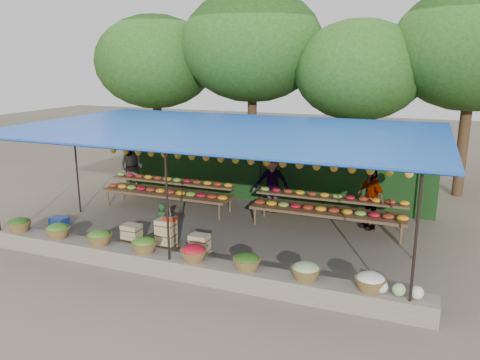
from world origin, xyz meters
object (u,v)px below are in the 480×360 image
at_px(vendor_seated, 163,224).
at_px(blue_crate_back, 59,222).
at_px(crate_counter, 165,237).
at_px(weighing_scale, 170,217).
at_px(blue_crate_front, 31,236).

height_order(vendor_seated, blue_crate_back, vendor_seated).
relative_size(crate_counter, vendor_seated, 2.19).
bearing_deg(vendor_seated, blue_crate_back, 7.77).
bearing_deg(crate_counter, blue_crate_back, 175.05).
relative_size(crate_counter, blue_crate_back, 5.02).
relative_size(vendor_seated, blue_crate_back, 2.29).
bearing_deg(crate_counter, weighing_scale, 0.00).
relative_size(blue_crate_front, blue_crate_back, 1.15).
height_order(vendor_seated, blue_crate_front, vendor_seated).
distance_m(vendor_seated, blue_crate_back, 3.35).
bearing_deg(blue_crate_front, weighing_scale, 15.87).
xyz_separation_m(vendor_seated, blue_crate_front, (-3.18, -1.16, -0.38)).
height_order(weighing_scale, vendor_seated, weighing_scale).
bearing_deg(blue_crate_back, blue_crate_front, -78.35).
bearing_deg(vendor_seated, crate_counter, 136.20).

